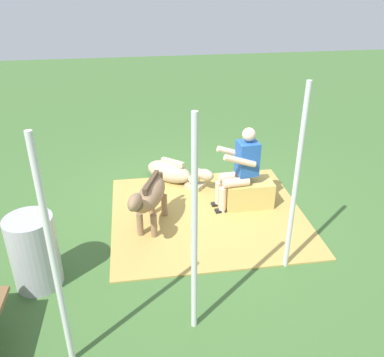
{
  "coord_description": "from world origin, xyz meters",
  "views": [
    {
      "loc": [
        0.91,
        5.49,
        3.42
      ],
      "look_at": [
        0.09,
        0.07,
        0.55
      ],
      "focal_mm": 38.57,
      "sensor_mm": 36.0,
      "label": 1
    }
  ],
  "objects_px": {
    "water_barrel": "(34,252)",
    "tent_pole_mid": "(194,233)",
    "pony_lying": "(174,172)",
    "pony_standing": "(150,197)",
    "tent_pole_right": "(54,263)",
    "hay_bale": "(248,194)",
    "person_seated": "(240,166)",
    "tent_pole_left": "(296,183)"
  },
  "relations": [
    {
      "from": "person_seated",
      "to": "tent_pole_right",
      "type": "bearing_deg",
      "value": 47.79
    },
    {
      "from": "person_seated",
      "to": "pony_standing",
      "type": "xyz_separation_m",
      "value": [
        1.38,
        0.41,
        -0.18
      ]
    },
    {
      "from": "pony_lying",
      "to": "tent_pole_right",
      "type": "distance_m",
      "value": 3.89
    },
    {
      "from": "hay_bale",
      "to": "tent_pole_mid",
      "type": "relative_size",
      "value": 0.31
    },
    {
      "from": "tent_pole_mid",
      "to": "pony_standing",
      "type": "bearing_deg",
      "value": -79.77
    },
    {
      "from": "tent_pole_left",
      "to": "tent_pole_right",
      "type": "bearing_deg",
      "value": 22.4
    },
    {
      "from": "pony_standing",
      "to": "tent_pole_mid",
      "type": "height_order",
      "value": "tent_pole_mid"
    },
    {
      "from": "hay_bale",
      "to": "water_barrel",
      "type": "xyz_separation_m",
      "value": [
        2.94,
        1.35,
        0.24
      ]
    },
    {
      "from": "hay_bale",
      "to": "person_seated",
      "type": "xyz_separation_m",
      "value": [
        0.16,
        0.01,
        0.5
      ]
    },
    {
      "from": "person_seated",
      "to": "tent_pole_right",
      "type": "relative_size",
      "value": 0.55
    },
    {
      "from": "pony_lying",
      "to": "tent_pole_mid",
      "type": "relative_size",
      "value": 0.5
    },
    {
      "from": "water_barrel",
      "to": "tent_pole_right",
      "type": "distance_m",
      "value": 1.47
    },
    {
      "from": "tent_pole_left",
      "to": "person_seated",
      "type": "bearing_deg",
      "value": -80.36
    },
    {
      "from": "water_barrel",
      "to": "tent_pole_left",
      "type": "relative_size",
      "value": 0.39
    },
    {
      "from": "water_barrel",
      "to": "tent_pole_mid",
      "type": "relative_size",
      "value": 0.39
    },
    {
      "from": "pony_lying",
      "to": "tent_pole_right",
      "type": "height_order",
      "value": "tent_pole_right"
    },
    {
      "from": "person_seated",
      "to": "tent_pole_left",
      "type": "relative_size",
      "value": 0.55
    },
    {
      "from": "pony_standing",
      "to": "tent_pole_right",
      "type": "height_order",
      "value": "tent_pole_right"
    },
    {
      "from": "pony_lying",
      "to": "tent_pole_mid",
      "type": "bearing_deg",
      "value": 87.4
    },
    {
      "from": "pony_standing",
      "to": "tent_pole_left",
      "type": "distance_m",
      "value": 2.06
    },
    {
      "from": "water_barrel",
      "to": "tent_pole_right",
      "type": "bearing_deg",
      "value": 112.81
    },
    {
      "from": "pony_lying",
      "to": "water_barrel",
      "type": "relative_size",
      "value": 1.3
    },
    {
      "from": "person_seated",
      "to": "tent_pole_left",
      "type": "height_order",
      "value": "tent_pole_left"
    },
    {
      "from": "pony_lying",
      "to": "tent_pole_mid",
      "type": "distance_m",
      "value": 3.4
    },
    {
      "from": "person_seated",
      "to": "water_barrel",
      "type": "relative_size",
      "value": 1.44
    },
    {
      "from": "pony_standing",
      "to": "tent_pole_mid",
      "type": "xyz_separation_m",
      "value": [
        -0.34,
        1.86,
        0.65
      ]
    },
    {
      "from": "hay_bale",
      "to": "person_seated",
      "type": "distance_m",
      "value": 0.53
    },
    {
      "from": "pony_standing",
      "to": "pony_lying",
      "type": "bearing_deg",
      "value": -109.19
    },
    {
      "from": "tent_pole_right",
      "to": "tent_pole_mid",
      "type": "relative_size",
      "value": 1.0
    },
    {
      "from": "person_seated",
      "to": "water_barrel",
      "type": "bearing_deg",
      "value": 25.71
    },
    {
      "from": "hay_bale",
      "to": "pony_standing",
      "type": "distance_m",
      "value": 1.63
    },
    {
      "from": "hay_bale",
      "to": "tent_pole_left",
      "type": "bearing_deg",
      "value": 93.45
    },
    {
      "from": "pony_lying",
      "to": "tent_pole_mid",
      "type": "xyz_separation_m",
      "value": [
        0.15,
        3.25,
        1.0
      ]
    },
    {
      "from": "pony_standing",
      "to": "tent_pole_left",
      "type": "height_order",
      "value": "tent_pole_left"
    },
    {
      "from": "tent_pole_mid",
      "to": "water_barrel",
      "type": "bearing_deg",
      "value": -28.24
    },
    {
      "from": "person_seated",
      "to": "tent_pole_right",
      "type": "distance_m",
      "value": 3.43
    },
    {
      "from": "hay_bale",
      "to": "pony_lying",
      "type": "height_order",
      "value": "hay_bale"
    },
    {
      "from": "hay_bale",
      "to": "water_barrel",
      "type": "height_order",
      "value": "water_barrel"
    },
    {
      "from": "hay_bale",
      "to": "person_seated",
      "type": "height_order",
      "value": "person_seated"
    },
    {
      "from": "pony_lying",
      "to": "water_barrel",
      "type": "distance_m",
      "value": 2.99
    },
    {
      "from": "tent_pole_left",
      "to": "tent_pole_mid",
      "type": "height_order",
      "value": "same"
    },
    {
      "from": "tent_pole_right",
      "to": "pony_standing",
      "type": "bearing_deg",
      "value": -113.06
    }
  ]
}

